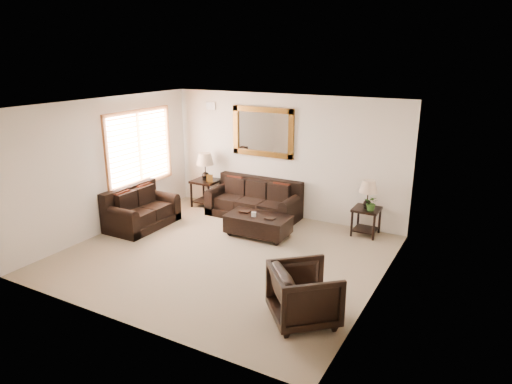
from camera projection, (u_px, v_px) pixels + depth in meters
The scene contains 11 objects.
room at pixel (222, 184), 7.91m from camera, with size 5.51×5.01×2.71m.
window at pixel (140, 148), 9.85m from camera, with size 0.07×1.96×1.66m.
mirror at pixel (263, 132), 10.07m from camera, with size 1.50×0.06×1.10m.
air_vent at pixel (211, 106), 10.57m from camera, with size 0.25×0.02×0.18m, color #999999.
sofa at pixel (255, 203), 10.20m from camera, with size 2.05×0.89×0.84m.
loveseat at pixel (140, 212), 9.62m from camera, with size 0.89×1.49×0.84m.
end_table_left at pixel (205, 172), 10.74m from camera, with size 0.59×0.59×1.29m.
end_table_right at pixel (367, 200), 9.02m from camera, with size 0.52×0.52×1.14m.
coffee_table at pixel (258, 223), 9.09m from camera, with size 1.29×0.72×0.54m.
armchair at pixel (304, 292), 6.14m from camera, with size 0.85×0.79×0.87m, color black.
potted_plant at pixel (372, 205), 8.90m from camera, with size 0.27×0.31×0.24m, color #2B551D.
Camera 1 is at (4.18, -6.38, 3.52)m, focal length 32.00 mm.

